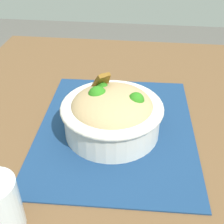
% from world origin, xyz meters
% --- Properties ---
extents(table, '(1.08, 0.86, 0.77)m').
position_xyz_m(table, '(0.00, 0.00, 0.70)').
color(table, brown).
rests_on(table, ground_plane).
extents(placemat, '(0.42, 0.34, 0.00)m').
position_xyz_m(placemat, '(0.04, 0.00, 0.77)').
color(placemat, navy).
rests_on(placemat, table).
extents(bowl, '(0.21, 0.21, 0.12)m').
position_xyz_m(bowl, '(0.03, 0.01, 0.82)').
color(bowl, silver).
rests_on(bowl, placemat).
extents(fork, '(0.03, 0.13, 0.00)m').
position_xyz_m(fork, '(0.15, 0.01, 0.78)').
color(fork, silver).
rests_on(fork, placemat).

